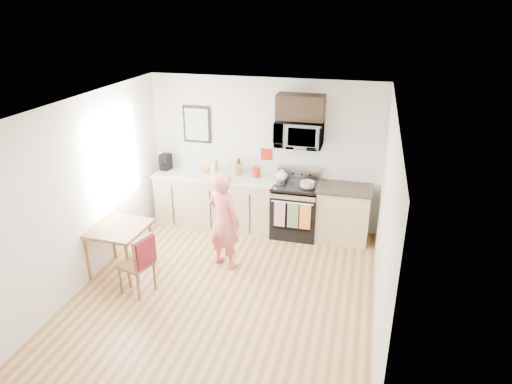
% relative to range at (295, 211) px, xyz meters
% --- Properties ---
extents(floor, '(4.60, 4.60, 0.00)m').
position_rel_range_xyz_m(floor, '(-0.63, -1.98, -0.44)').
color(floor, brown).
rests_on(floor, ground).
extents(back_wall, '(4.00, 0.04, 2.60)m').
position_rel_range_xyz_m(back_wall, '(-0.63, 0.32, 0.86)').
color(back_wall, white).
rests_on(back_wall, floor).
extents(front_wall, '(4.00, 0.04, 2.60)m').
position_rel_range_xyz_m(front_wall, '(-0.63, -4.28, 0.86)').
color(front_wall, white).
rests_on(front_wall, floor).
extents(left_wall, '(0.04, 4.60, 2.60)m').
position_rel_range_xyz_m(left_wall, '(-2.63, -1.98, 0.86)').
color(left_wall, white).
rests_on(left_wall, floor).
extents(right_wall, '(0.04, 4.60, 2.60)m').
position_rel_range_xyz_m(right_wall, '(1.37, -1.98, 0.86)').
color(right_wall, white).
rests_on(right_wall, floor).
extents(ceiling, '(4.00, 4.60, 0.04)m').
position_rel_range_xyz_m(ceiling, '(-0.63, -1.98, 2.16)').
color(ceiling, white).
rests_on(ceiling, back_wall).
extents(window, '(0.06, 1.40, 1.50)m').
position_rel_range_xyz_m(window, '(-2.59, -1.18, 1.11)').
color(window, white).
rests_on(window, left_wall).
extents(cabinet_left, '(2.10, 0.60, 0.90)m').
position_rel_range_xyz_m(cabinet_left, '(-1.43, 0.02, 0.01)').
color(cabinet_left, tan).
rests_on(cabinet_left, floor).
extents(countertop_left, '(2.14, 0.64, 0.04)m').
position_rel_range_xyz_m(countertop_left, '(-1.43, 0.02, 0.48)').
color(countertop_left, beige).
rests_on(countertop_left, cabinet_left).
extents(cabinet_right, '(0.84, 0.60, 0.90)m').
position_rel_range_xyz_m(cabinet_right, '(0.80, 0.02, 0.01)').
color(cabinet_right, tan).
rests_on(cabinet_right, floor).
extents(countertop_right, '(0.88, 0.64, 0.04)m').
position_rel_range_xyz_m(countertop_right, '(0.80, 0.02, 0.48)').
color(countertop_right, black).
rests_on(countertop_right, cabinet_right).
extents(range, '(0.76, 0.70, 1.16)m').
position_rel_range_xyz_m(range, '(0.00, 0.00, 0.00)').
color(range, black).
rests_on(range, floor).
extents(microwave, '(0.76, 0.51, 0.42)m').
position_rel_range_xyz_m(microwave, '(-0.00, 0.10, 1.32)').
color(microwave, '#B7B7BC').
rests_on(microwave, back_wall).
extents(upper_cabinet, '(0.76, 0.35, 0.40)m').
position_rel_range_xyz_m(upper_cabinet, '(-0.00, 0.15, 1.74)').
color(upper_cabinet, black).
rests_on(upper_cabinet, back_wall).
extents(wall_art, '(0.50, 0.04, 0.65)m').
position_rel_range_xyz_m(wall_art, '(-1.83, 0.30, 1.31)').
color(wall_art, black).
rests_on(wall_art, back_wall).
extents(wall_trivet, '(0.20, 0.02, 0.20)m').
position_rel_range_xyz_m(wall_trivet, '(-0.58, 0.31, 0.86)').
color(wall_trivet, red).
rests_on(wall_trivet, back_wall).
extents(person, '(0.64, 0.54, 1.50)m').
position_rel_range_xyz_m(person, '(-0.86, -1.26, 0.31)').
color(person, '#D1393C').
rests_on(person, floor).
extents(dining_table, '(0.80, 0.80, 0.75)m').
position_rel_range_xyz_m(dining_table, '(-2.28, -1.82, 0.22)').
color(dining_table, brown).
rests_on(dining_table, floor).
extents(chair, '(0.50, 0.47, 0.90)m').
position_rel_range_xyz_m(chair, '(-1.68, -2.26, 0.14)').
color(chair, brown).
rests_on(chair, floor).
extents(knife_block, '(0.11, 0.14, 0.20)m').
position_rel_range_xyz_m(knife_block, '(-1.05, 0.17, 0.60)').
color(knife_block, brown).
rests_on(knife_block, countertop_left).
extents(utensil_crock, '(0.13, 0.13, 0.40)m').
position_rel_range_xyz_m(utensil_crock, '(-0.72, 0.14, 0.66)').
color(utensil_crock, red).
rests_on(utensil_crock, countertop_left).
extents(fruit_bowl, '(0.23, 0.23, 0.10)m').
position_rel_range_xyz_m(fruit_bowl, '(-1.63, 0.15, 0.54)').
color(fruit_bowl, silver).
rests_on(fruit_bowl, countertop_left).
extents(milk_carton, '(0.13, 0.13, 0.27)m').
position_rel_range_xyz_m(milk_carton, '(-1.45, 0.05, 0.64)').
color(milk_carton, tan).
rests_on(milk_carton, countertop_left).
extents(coffee_maker, '(0.19, 0.25, 0.29)m').
position_rel_range_xyz_m(coffee_maker, '(-2.38, 0.09, 0.64)').
color(coffee_maker, black).
rests_on(coffee_maker, countertop_left).
extents(bread_bag, '(0.34, 0.22, 0.12)m').
position_rel_range_xyz_m(bread_bag, '(-1.26, -0.20, 0.56)').
color(bread_bag, tan).
rests_on(bread_bag, countertop_left).
extents(cake, '(0.28, 0.28, 0.09)m').
position_rel_range_xyz_m(cake, '(0.19, -0.07, 0.53)').
color(cake, black).
rests_on(cake, range).
extents(kettle, '(0.19, 0.19, 0.24)m').
position_rel_range_xyz_m(kettle, '(-0.26, 0.10, 0.59)').
color(kettle, silver).
rests_on(kettle, range).
extents(pot, '(0.19, 0.32, 0.10)m').
position_rel_range_xyz_m(pot, '(-0.28, -0.07, 0.54)').
color(pot, '#B7B7BC').
rests_on(pot, range).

